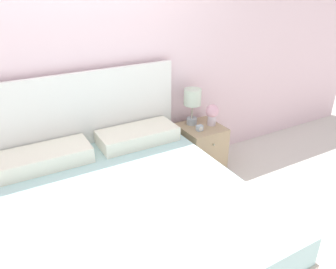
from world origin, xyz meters
TOP-DOWN VIEW (x-y plane):
  - ground_plane at (0.00, 0.00)m, footprint 12.00×12.00m
  - wall_back at (0.00, 0.07)m, footprint 8.00×0.06m
  - bed at (0.00, -0.95)m, footprint 1.88×2.06m
  - nightstand at (1.22, -0.25)m, footprint 0.44×0.48m
  - table_lamp at (1.16, -0.13)m, footprint 0.19×0.19m
  - flower_vase at (1.34, -0.26)m, footprint 0.15×0.15m
  - alarm_clock at (1.14, -0.32)m, footprint 0.07×0.05m

SIDE VIEW (x-z plane):
  - ground_plane at x=0.00m, z-range 0.00..0.00m
  - nightstand at x=1.22m, z-range 0.00..0.54m
  - bed at x=0.00m, z-range -0.33..0.94m
  - alarm_clock at x=1.14m, z-range 0.54..0.60m
  - flower_vase at x=1.34m, z-range 0.56..0.80m
  - table_lamp at x=1.16m, z-range 0.62..1.03m
  - wall_back at x=0.00m, z-range 0.00..2.60m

